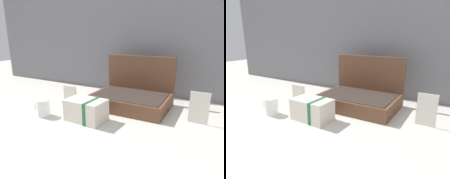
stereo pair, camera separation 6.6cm
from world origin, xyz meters
TOP-DOWN VIEW (x-y plane):
  - ground_plane at (0.00, 0.00)m, footprint 6.00×6.00m
  - back_wall at (0.00, 0.58)m, footprint 3.20×0.06m
  - open_suitcase at (0.02, 0.24)m, footprint 0.48×0.35m
  - cream_toiletry_bag at (-0.11, -0.09)m, footprint 0.22×0.14m
  - coffee_mug at (-0.37, -0.15)m, footprint 0.11×0.07m
  - info_card_left at (0.44, 0.15)m, footprint 0.10×0.01m
  - poster_card_right at (-0.31, 0.02)m, footprint 0.10×0.01m

SIDE VIEW (x-z plane):
  - ground_plane at x=0.00m, z-range 0.00..0.00m
  - coffee_mug at x=-0.37m, z-range 0.00..0.10m
  - cream_toiletry_bag at x=-0.11m, z-range 0.00..0.12m
  - open_suitcase at x=0.02m, z-range -0.09..0.23m
  - poster_card_right at x=-0.31m, z-range 0.00..0.15m
  - info_card_left at x=0.44m, z-range 0.00..0.17m
  - back_wall at x=0.00m, z-range 0.00..1.40m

